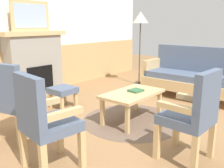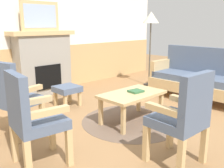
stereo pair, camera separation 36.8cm
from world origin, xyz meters
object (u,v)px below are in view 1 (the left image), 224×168
Objects in this scene: fireplace at (34,64)px; armchair_by_window_left at (13,98)px; armchair_near_fireplace at (44,119)px; coffee_table at (132,96)px; framed_picture at (30,16)px; book_on_table at (136,90)px; floor_lamp_by_couch at (140,22)px; footstool at (63,92)px; couch at (191,77)px; armchair_front_left at (193,112)px.

fireplace is 1.33× the size of armchair_by_window_left.
coffee_table is at bearing 3.33° from armchair_near_fireplace.
framed_picture reaches higher than armchair_by_window_left.
floor_lamp_by_couch is at bearing 32.35° from book_on_table.
fireplace is 3.25× the size of footstool.
fireplace is 2.51m from floor_lamp_by_couch.
footstool is at bearing 144.83° from couch.
fireplace is 1.62× the size of framed_picture.
floor_lamp_by_couch reaches higher than armchair_by_window_left.
floor_lamp_by_couch is (2.12, -1.07, -0.11)m from framed_picture.
armchair_near_fireplace is at bearing -134.39° from footstool.
book_on_table is 1.33m from footstool.
book_on_table is at bearing 2.82° from armchair_near_fireplace.
couch is 4.50× the size of footstool.
armchair_by_window_left is 1.00× the size of armchair_front_left.
fireplace reaches higher than coffee_table.
armchair_front_left is at bearing -96.06° from footstool.
couch and armchair_front_left have the same top height.
coffee_table is at bearing 171.02° from book_on_table.
couch reaches higher than book_on_table.
floor_lamp_by_couch reaches higher than fireplace.
armchair_by_window_left is (-1.51, 0.76, 0.08)m from book_on_table.
footstool is at bearing -96.93° from fireplace.
armchair_by_window_left is (-3.19, 0.90, 0.14)m from couch.
fireplace is 1.35× the size of coffee_table.
armchair_front_left is at bearing -117.93° from book_on_table.
couch is (1.90, -2.42, -0.26)m from fireplace.
framed_picture is 2.54m from book_on_table.
book_on_table reaches higher than footstool.
framed_picture is at bearing 49.58° from armchair_by_window_left.
floor_lamp_by_couch is (2.50, 2.32, 0.91)m from armchair_front_left.
framed_picture reaches higher than coffee_table.
armchair_by_window_left and armchair_front_left have the same top height.
footstool is (-0.12, -1.00, -1.28)m from framed_picture.
framed_picture reaches higher than couch.
armchair_front_left is (-0.38, -3.39, -0.11)m from fireplace.
floor_lamp_by_couch reaches higher than footstool.
book_on_table is 1.67m from armchair_near_fireplace.
armchair_front_left is at bearing -156.93° from couch.
couch is at bearing -4.81° from book_on_table.
book_on_table is 0.12× the size of floor_lamp_by_couch.
book_on_table is at bearing -75.36° from footstool.
framed_picture is 2.00× the size of footstool.
armchair_front_left is at bearing -43.57° from armchair_near_fireplace.
armchair_front_left is at bearing -96.32° from framed_picture.
armchair_front_left is 0.58× the size of floor_lamp_by_couch.
armchair_by_window_left is at bearing 79.07° from armchair_near_fireplace.
fireplace is at bearing 128.08° from couch.
armchair_near_fireplace is (-1.60, -0.09, 0.15)m from coffee_table.
floor_lamp_by_couch reaches higher than coffee_table.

